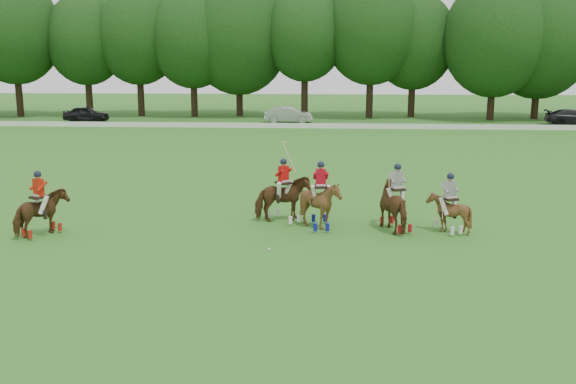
# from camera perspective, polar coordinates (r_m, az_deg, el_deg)

# --- Properties ---
(ground) EXTENTS (180.00, 180.00, 0.00)m
(ground) POSITION_cam_1_polar(r_m,az_deg,el_deg) (19.61, -4.23, -6.51)
(ground) COLOR #296A1E
(ground) RESTS_ON ground
(tree_line) EXTENTS (117.98, 14.32, 14.75)m
(tree_line) POSITION_cam_1_polar(r_m,az_deg,el_deg) (66.53, 1.77, 13.71)
(tree_line) COLOR black
(tree_line) RESTS_ON ground
(boundary_rail) EXTENTS (120.00, 0.10, 0.44)m
(boundary_rail) POSITION_cam_1_polar(r_m,az_deg,el_deg) (56.79, 1.09, 5.92)
(boundary_rail) COLOR white
(boundary_rail) RESTS_ON ground
(car_left) EXTENTS (4.39, 1.98, 1.46)m
(car_left) POSITION_cam_1_polar(r_m,az_deg,el_deg) (65.57, -17.49, 6.64)
(car_left) COLOR black
(car_left) RESTS_ON ground
(car_mid) EXTENTS (4.64, 1.88, 1.50)m
(car_mid) POSITION_cam_1_polar(r_m,az_deg,el_deg) (61.29, 0.02, 6.86)
(car_mid) COLOR #A3A4A9
(car_mid) RESTS_ON ground
(car_right) EXTENTS (4.93, 2.16, 1.41)m
(car_right) POSITION_cam_1_polar(r_m,az_deg,el_deg) (65.11, 23.98, 6.10)
(car_right) COLOR black
(car_right) RESTS_ON ground
(polo_red_a) EXTENTS (1.76, 2.09, 2.32)m
(polo_red_a) POSITION_cam_1_polar(r_m,az_deg,el_deg) (24.09, -21.14, -1.72)
(polo_red_a) COLOR #4B2A14
(polo_red_a) RESTS_ON ground
(polo_red_b) EXTENTS (2.28, 2.28, 2.98)m
(polo_red_b) POSITION_cam_1_polar(r_m,az_deg,el_deg) (24.39, -0.40, -0.61)
(polo_red_b) COLOR #4B2A14
(polo_red_b) RESTS_ON ground
(polo_red_c) EXTENTS (1.58, 1.75, 2.49)m
(polo_red_c) POSITION_cam_1_polar(r_m,az_deg,el_deg) (23.45, 2.90, -1.07)
(polo_red_c) COLOR #4B2A14
(polo_red_c) RESTS_ON ground
(polo_stripe_a) EXTENTS (1.73, 2.30, 2.46)m
(polo_stripe_a) POSITION_cam_1_polar(r_m,az_deg,el_deg) (23.51, 9.61, -1.23)
(polo_stripe_a) COLOR #4B2A14
(polo_stripe_a) RESTS_ON ground
(polo_stripe_b) EXTENTS (1.59, 1.67, 2.17)m
(polo_stripe_b) POSITION_cam_1_polar(r_m,az_deg,el_deg) (23.61, 14.09, -1.72)
(polo_stripe_b) COLOR #4B2A14
(polo_stripe_b) RESTS_ON ground
(polo_ball) EXTENTS (0.09, 0.09, 0.09)m
(polo_ball) POSITION_cam_1_polar(r_m,az_deg,el_deg) (20.98, -1.71, -5.11)
(polo_ball) COLOR white
(polo_ball) RESTS_ON ground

